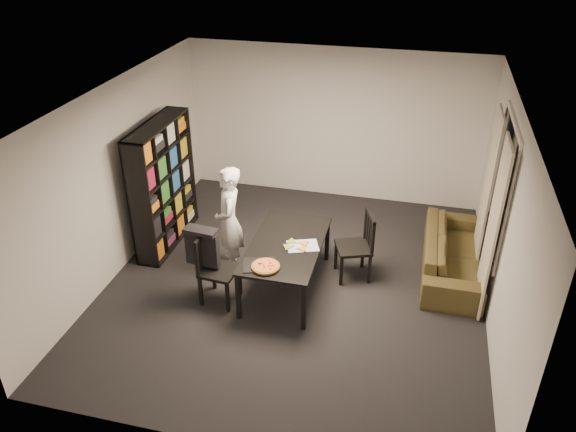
% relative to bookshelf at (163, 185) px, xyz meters
% --- Properties ---
extents(room, '(5.01, 5.51, 2.61)m').
position_rel_bookshelf_xyz_m(room, '(2.16, -0.60, 0.35)').
color(room, black).
rests_on(room, ground).
extents(window_pane, '(0.02, 1.40, 1.60)m').
position_rel_bookshelf_xyz_m(window_pane, '(4.64, -0.00, 0.55)').
color(window_pane, black).
rests_on(window_pane, room).
extents(window_frame, '(0.03, 1.52, 1.72)m').
position_rel_bookshelf_xyz_m(window_frame, '(4.64, -0.00, 0.55)').
color(window_frame, white).
rests_on(window_frame, room).
extents(curtain_left, '(0.03, 0.70, 2.25)m').
position_rel_bookshelf_xyz_m(curtain_left, '(4.56, -0.52, 0.20)').
color(curtain_left, beige).
rests_on(curtain_left, room).
extents(curtain_right, '(0.03, 0.70, 2.25)m').
position_rel_bookshelf_xyz_m(curtain_right, '(4.56, 0.52, 0.20)').
color(curtain_right, beige).
rests_on(curtain_right, room).
extents(bookshelf, '(0.35, 1.50, 1.90)m').
position_rel_bookshelf_xyz_m(bookshelf, '(0.00, 0.00, 0.00)').
color(bookshelf, black).
rests_on(bookshelf, room).
extents(dining_table, '(0.92, 1.65, 0.69)m').
position_rel_bookshelf_xyz_m(dining_table, '(2.05, -0.72, -0.32)').
color(dining_table, black).
rests_on(dining_table, room).
extents(chair_left, '(0.49, 0.49, 0.96)m').
position_rel_bookshelf_xyz_m(chair_left, '(1.19, -1.19, -0.40)').
color(chair_left, black).
rests_on(chair_left, room).
extents(chair_right, '(0.58, 0.58, 0.97)m').
position_rel_bookshelf_xyz_m(chair_right, '(2.96, -0.22, -0.39)').
color(chair_right, black).
rests_on(chair_right, room).
extents(draped_jacket, '(0.45, 0.23, 0.53)m').
position_rel_bookshelf_xyz_m(draped_jacket, '(1.06, -1.18, -0.16)').
color(draped_jacket, black).
rests_on(draped_jacket, chair_left).
extents(person, '(0.55, 0.67, 1.58)m').
position_rel_bookshelf_xyz_m(person, '(1.19, -0.51, -0.16)').
color(person, silver).
rests_on(person, room).
extents(baking_tray, '(0.48, 0.43, 0.01)m').
position_rel_bookshelf_xyz_m(baking_tray, '(1.85, -1.28, -0.25)').
color(baking_tray, black).
rests_on(baking_tray, dining_table).
extents(pepperoni_pizza, '(0.35, 0.35, 0.03)m').
position_rel_bookshelf_xyz_m(pepperoni_pizza, '(1.94, -1.32, -0.23)').
color(pepperoni_pizza, brown).
rests_on(pepperoni_pizza, dining_table).
extents(kitchen_towel, '(0.48, 0.42, 0.01)m').
position_rel_bookshelf_xyz_m(kitchen_towel, '(2.27, -0.73, -0.26)').
color(kitchen_towel, silver).
rests_on(kitchen_towel, dining_table).
extents(pizza_slices, '(0.43, 0.38, 0.01)m').
position_rel_bookshelf_xyz_m(pizza_slices, '(2.19, -0.75, -0.25)').
color(pizza_slices, gold).
rests_on(pizza_slices, dining_table).
extents(sofa, '(0.79, 2.01, 0.59)m').
position_rel_bookshelf_xyz_m(sofa, '(4.22, 0.19, -0.66)').
color(sofa, '#413F1A').
rests_on(sofa, room).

